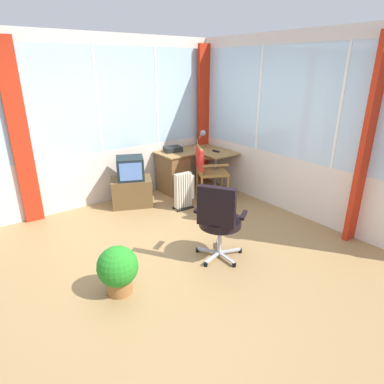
{
  "coord_description": "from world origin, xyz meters",
  "views": [
    {
      "loc": [
        -1.97,
        -2.96,
        2.18
      ],
      "look_at": [
        0.51,
        0.32,
        0.58
      ],
      "focal_mm": 30.61,
      "sensor_mm": 36.0,
      "label": 1
    }
  ],
  "objects_px": {
    "desk": "(176,171)",
    "tv_on_stand": "(131,184)",
    "paper_tray": "(173,149)",
    "tv_remote": "(216,151)",
    "desk_lamp": "(202,136)",
    "office_chair": "(219,217)",
    "potted_plant": "(118,269)",
    "wooden_armchair": "(205,166)",
    "space_heater": "(184,191)"
  },
  "relations": [
    {
      "from": "desk",
      "to": "office_chair",
      "type": "distance_m",
      "value": 2.36
    },
    {
      "from": "space_heater",
      "to": "desk_lamp",
      "type": "bearing_deg",
      "value": 37.22
    },
    {
      "from": "wooden_armchair",
      "to": "office_chair",
      "type": "height_order",
      "value": "office_chair"
    },
    {
      "from": "space_heater",
      "to": "potted_plant",
      "type": "xyz_separation_m",
      "value": [
        -1.78,
        -1.32,
        -0.03
      ]
    },
    {
      "from": "tv_remote",
      "to": "desk",
      "type": "bearing_deg",
      "value": 145.81
    },
    {
      "from": "space_heater",
      "to": "desk",
      "type": "bearing_deg",
      "value": 65.04
    },
    {
      "from": "tv_on_stand",
      "to": "potted_plant",
      "type": "xyz_separation_m",
      "value": [
        -1.16,
        -1.95,
        -0.08
      ]
    },
    {
      "from": "desk_lamp",
      "to": "tv_remote",
      "type": "relative_size",
      "value": 2.28
    },
    {
      "from": "space_heater",
      "to": "potted_plant",
      "type": "height_order",
      "value": "space_heater"
    },
    {
      "from": "paper_tray",
      "to": "office_chair",
      "type": "height_order",
      "value": "office_chair"
    },
    {
      "from": "tv_on_stand",
      "to": "space_heater",
      "type": "distance_m",
      "value": 0.88
    },
    {
      "from": "paper_tray",
      "to": "tv_on_stand",
      "type": "xyz_separation_m",
      "value": [
        -0.95,
        -0.18,
        -0.41
      ]
    },
    {
      "from": "desk",
      "to": "office_chair",
      "type": "bearing_deg",
      "value": -112.52
    },
    {
      "from": "desk",
      "to": "tv_on_stand",
      "type": "distance_m",
      "value": 0.95
    },
    {
      "from": "wooden_armchair",
      "to": "space_heater",
      "type": "relative_size",
      "value": 1.56
    },
    {
      "from": "paper_tray",
      "to": "potted_plant",
      "type": "distance_m",
      "value": 3.04
    },
    {
      "from": "desk_lamp",
      "to": "paper_tray",
      "type": "xyz_separation_m",
      "value": [
        -0.59,
        0.11,
        -0.17
      ]
    },
    {
      "from": "paper_tray",
      "to": "wooden_armchair",
      "type": "relative_size",
      "value": 0.32
    },
    {
      "from": "desk",
      "to": "paper_tray",
      "type": "relative_size",
      "value": 3.98
    },
    {
      "from": "space_heater",
      "to": "tv_on_stand",
      "type": "bearing_deg",
      "value": 134.11
    },
    {
      "from": "desk",
      "to": "desk_lamp",
      "type": "distance_m",
      "value": 0.81
    },
    {
      "from": "desk",
      "to": "paper_tray",
      "type": "height_order",
      "value": "paper_tray"
    },
    {
      "from": "desk",
      "to": "tv_on_stand",
      "type": "bearing_deg",
      "value": -175.21
    },
    {
      "from": "paper_tray",
      "to": "tv_remote",
      "type": "bearing_deg",
      "value": -38.57
    },
    {
      "from": "tv_remote",
      "to": "wooden_armchair",
      "type": "bearing_deg",
      "value": -151.98
    },
    {
      "from": "desk_lamp",
      "to": "paper_tray",
      "type": "distance_m",
      "value": 0.63
    },
    {
      "from": "wooden_armchair",
      "to": "desk_lamp",
      "type": "bearing_deg",
      "value": 55.31
    },
    {
      "from": "wooden_armchair",
      "to": "office_chair",
      "type": "xyz_separation_m",
      "value": [
        -1.06,
        -1.53,
        -0.05
      ]
    },
    {
      "from": "wooden_armchair",
      "to": "office_chair",
      "type": "relative_size",
      "value": 0.97
    },
    {
      "from": "desk",
      "to": "wooden_armchair",
      "type": "bearing_deg",
      "value": -76.52
    },
    {
      "from": "desk",
      "to": "space_heater",
      "type": "xyz_separation_m",
      "value": [
        -0.33,
        -0.71,
        -0.09
      ]
    },
    {
      "from": "paper_tray",
      "to": "wooden_armchair",
      "type": "xyz_separation_m",
      "value": [
        0.15,
        -0.74,
        -0.17
      ]
    },
    {
      "from": "desk",
      "to": "potted_plant",
      "type": "xyz_separation_m",
      "value": [
        -2.11,
        -2.03,
        -0.12
      ]
    },
    {
      "from": "office_chair",
      "to": "tv_on_stand",
      "type": "relative_size",
      "value": 1.18
    },
    {
      "from": "desk",
      "to": "desk_lamp",
      "type": "relative_size",
      "value": 3.49
    },
    {
      "from": "potted_plant",
      "to": "desk",
      "type": "bearing_deg",
      "value": 43.92
    },
    {
      "from": "desk_lamp",
      "to": "paper_tray",
      "type": "height_order",
      "value": "desk_lamp"
    },
    {
      "from": "desk_lamp",
      "to": "office_chair",
      "type": "xyz_separation_m",
      "value": [
        -1.5,
        -2.17,
        -0.4
      ]
    },
    {
      "from": "tv_remote",
      "to": "paper_tray",
      "type": "height_order",
      "value": "paper_tray"
    },
    {
      "from": "paper_tray",
      "to": "potted_plant",
      "type": "xyz_separation_m",
      "value": [
        -2.11,
        -2.13,
        -0.5
      ]
    },
    {
      "from": "desk_lamp",
      "to": "space_heater",
      "type": "relative_size",
      "value": 0.57
    },
    {
      "from": "paper_tray",
      "to": "wooden_armchair",
      "type": "bearing_deg",
      "value": -78.52
    },
    {
      "from": "desk_lamp",
      "to": "tv_on_stand",
      "type": "bearing_deg",
      "value": -177.36
    },
    {
      "from": "desk",
      "to": "space_heater",
      "type": "height_order",
      "value": "desk"
    },
    {
      "from": "office_chair",
      "to": "space_heater",
      "type": "xyz_separation_m",
      "value": [
        0.57,
        1.46,
        -0.25
      ]
    },
    {
      "from": "desk_lamp",
      "to": "tv_on_stand",
      "type": "relative_size",
      "value": 0.42
    },
    {
      "from": "desk",
      "to": "tv_on_stand",
      "type": "relative_size",
      "value": 1.46
    },
    {
      "from": "desk",
      "to": "desk_lamp",
      "type": "height_order",
      "value": "desk_lamp"
    },
    {
      "from": "paper_tray",
      "to": "tv_on_stand",
      "type": "height_order",
      "value": "paper_tray"
    },
    {
      "from": "desk_lamp",
      "to": "tv_remote",
      "type": "distance_m",
      "value": 0.43
    }
  ]
}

